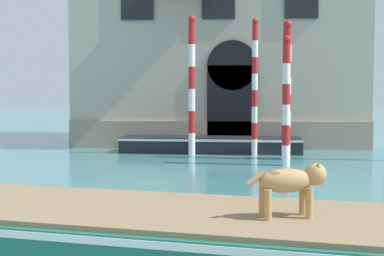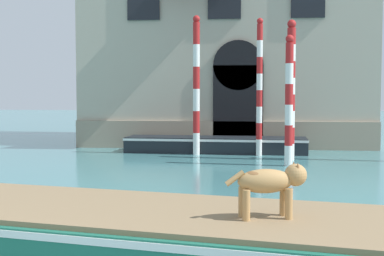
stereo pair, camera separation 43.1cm
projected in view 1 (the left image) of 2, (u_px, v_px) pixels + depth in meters
name	position (u px, v px, depth m)	size (l,w,h in m)	color
boat_foreground	(128.00, 231.00, 6.63)	(8.29, 3.74, 0.66)	#1E6651
dog_on_deck	(292.00, 181.00, 6.01)	(0.92, 0.43, 0.63)	tan
boat_moored_near_palazzo	(211.00, 144.00, 18.59)	(6.30, 1.67, 0.53)	black
mooring_pole_0	(287.00, 90.00, 16.38)	(0.27, 0.27, 4.28)	white
mooring_pole_1	(192.00, 85.00, 17.64)	(0.23, 0.23, 4.60)	white
mooring_pole_2	(286.00, 100.00, 15.06)	(0.23, 0.23, 3.68)	white
mooring_pole_4	(255.00, 87.00, 17.49)	(0.20, 0.20, 4.49)	white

